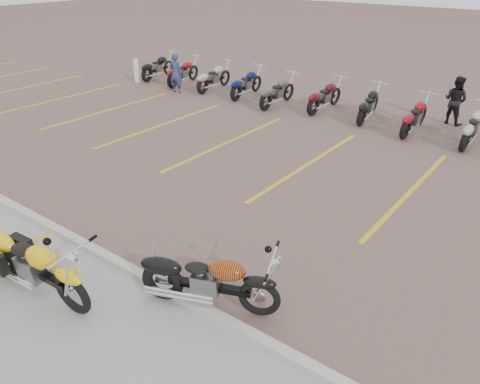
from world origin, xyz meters
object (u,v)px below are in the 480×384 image
(yellow_cruiser, at_px, (35,266))
(flame_cruiser, at_px, (206,282))
(bollard, at_px, (136,71))
(person_b, at_px, (455,100))
(person_a, at_px, (176,73))

(yellow_cruiser, height_order, flame_cruiser, yellow_cruiser)
(flame_cruiser, bearing_deg, bollard, 120.29)
(yellow_cruiser, relative_size, flame_cruiser, 1.17)
(yellow_cruiser, bearing_deg, flame_cruiser, 26.08)
(yellow_cruiser, bearing_deg, bollard, 128.41)
(person_b, xyz_separation_m, bollard, (-12.47, -2.40, -0.27))
(flame_cruiser, xyz_separation_m, person_b, (0.49, 11.63, 0.32))
(person_a, bearing_deg, flame_cruiser, 124.81)
(flame_cruiser, height_order, person_b, person_b)
(person_a, relative_size, person_b, 1.00)
(person_a, bearing_deg, bollard, -15.54)
(flame_cruiser, distance_m, person_a, 13.07)
(yellow_cruiser, xyz_separation_m, flame_cruiser, (2.40, 1.37, -0.05))
(yellow_cruiser, distance_m, person_b, 13.32)
(yellow_cruiser, height_order, person_b, person_b)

